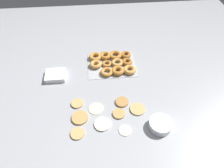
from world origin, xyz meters
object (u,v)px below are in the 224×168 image
(pancake_1, at_px, (103,124))
(pancake_7, at_px, (77,104))
(pancake_0, at_px, (119,114))
(pancake_4, at_px, (125,130))
(pancake_2, at_px, (96,108))
(container_stack, at_px, (55,75))
(pancake_3, at_px, (78,133))
(pancake_8, at_px, (138,109))
(batter_bowl, at_px, (160,125))
(donut_tray, at_px, (112,63))
(pancake_5, at_px, (80,118))
(pancake_6, at_px, (122,102))

(pancake_1, relative_size, pancake_7, 1.26)
(pancake_0, xyz_separation_m, pancake_1, (0.11, 0.07, -0.00))
(pancake_1, relative_size, pancake_4, 1.30)
(pancake_2, distance_m, container_stack, 0.45)
(pancake_3, relative_size, container_stack, 0.57)
(pancake_4, bearing_deg, pancake_0, -78.84)
(pancake_8, height_order, container_stack, container_stack)
(pancake_1, xyz_separation_m, pancake_2, (0.04, -0.13, -0.00))
(batter_bowl, bearing_deg, container_stack, -36.19)
(pancake_1, xyz_separation_m, donut_tray, (-0.12, -0.57, 0.01))
(pancake_5, bearing_deg, pancake_4, 157.46)
(pancake_5, height_order, batter_bowl, batter_bowl)
(container_stack, bearing_deg, pancake_8, 147.71)
(pancake_0, bearing_deg, pancake_3, 24.16)
(pancake_2, xyz_separation_m, pancake_4, (-0.18, 0.19, 0.00))
(pancake_6, relative_size, batter_bowl, 0.62)
(pancake_5, bearing_deg, pancake_0, -178.12)
(pancake_2, distance_m, pancake_3, 0.22)
(pancake_0, xyz_separation_m, container_stack, (0.46, -0.40, 0.01))
(pancake_0, distance_m, batter_bowl, 0.28)
(pancake_0, relative_size, pancake_4, 1.04)
(pancake_8, bearing_deg, pancake_5, 4.94)
(pancake_1, distance_m, pancake_7, 0.24)
(pancake_3, height_order, pancake_7, pancake_7)
(pancake_8, relative_size, batter_bowl, 0.70)
(pancake_6, distance_m, pancake_8, 0.12)
(pancake_6, bearing_deg, pancake_4, 87.76)
(pancake_0, height_order, pancake_6, pancake_6)
(pancake_2, xyz_separation_m, pancake_5, (0.11, 0.07, 0.00))
(pancake_3, xyz_separation_m, donut_tray, (-0.28, -0.63, 0.01))
(pancake_4, bearing_deg, batter_bowl, -178.14)
(pancake_2, bearing_deg, pancake_0, 158.58)
(pancake_7, relative_size, container_stack, 0.55)
(pancake_5, xyz_separation_m, batter_bowl, (-0.51, 0.11, 0.02))
(pancake_5, xyz_separation_m, container_stack, (0.20, -0.40, 0.01))
(pancake_1, xyz_separation_m, pancake_7, (0.16, -0.18, 0.00))
(pancake_1, bearing_deg, pancake_3, 18.40)
(pancake_7, relative_size, pancake_8, 0.82)
(pancake_0, relative_size, pancake_1, 0.79)
(pancake_1, relative_size, donut_tray, 0.27)
(pancake_3, relative_size, pancake_5, 0.81)
(pancake_1, xyz_separation_m, batter_bowl, (-0.36, 0.05, 0.02))
(pancake_4, xyz_separation_m, batter_bowl, (-0.22, -0.01, 0.02))
(pancake_5, distance_m, pancake_8, 0.39)
(pancake_6, bearing_deg, donut_tray, -85.77)
(pancake_0, height_order, pancake_7, same)
(pancake_8, bearing_deg, pancake_6, -35.76)
(pancake_7, distance_m, donut_tray, 0.49)
(pancake_2, bearing_deg, pancake_3, 56.13)
(donut_tray, bearing_deg, pancake_4, 91.96)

